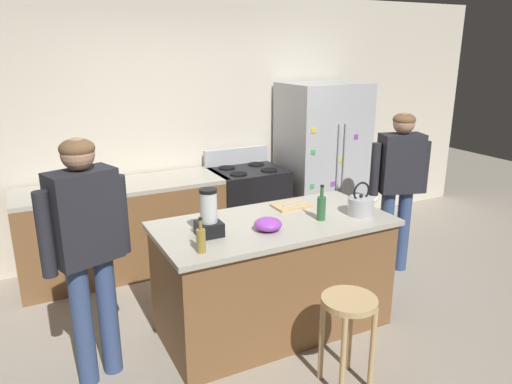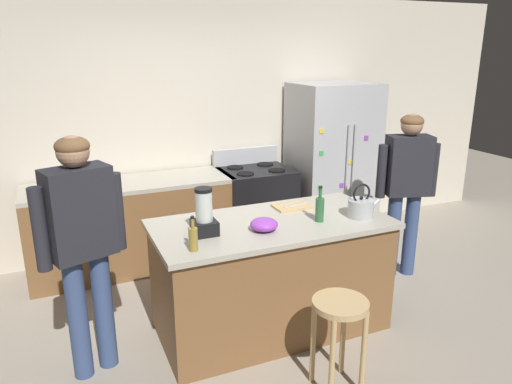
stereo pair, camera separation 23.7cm
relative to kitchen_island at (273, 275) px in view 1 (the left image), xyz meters
name	(u,v)px [view 1 (the left image)]	position (x,y,z in m)	size (l,w,h in m)	color
ground_plane	(273,326)	(0.00, 0.00, -0.45)	(14.00, 14.00, 0.00)	#9E9384
back_wall	(186,126)	(0.00, 1.95, 0.90)	(8.00, 0.10, 2.70)	beige
kitchen_island	(273,275)	(0.00, 0.00, 0.00)	(1.80, 0.88, 0.90)	brown
back_counter_run	(126,228)	(-0.80, 1.55, 0.00)	(2.00, 0.64, 0.90)	brown
refrigerator	(321,161)	(1.46, 1.50, 0.44)	(0.90, 0.73, 1.79)	#B7BABF
stove_range	(248,208)	(0.52, 1.52, 0.01)	(0.76, 0.65, 1.08)	black
person_by_island_left	(87,240)	(-1.35, 0.00, 0.55)	(0.59, 0.33, 1.66)	#384C7A
person_by_sink_right	(399,178)	(1.57, 0.36, 0.51)	(0.59, 0.33, 1.59)	#384C7A
bar_stool	(348,318)	(0.09, -0.83, 0.05)	(0.36, 0.36, 0.64)	tan
blender_appliance	(209,216)	(-0.54, -0.04, 0.59)	(0.17, 0.17, 0.34)	black
bottle_olive_oil	(321,207)	(0.33, -0.13, 0.55)	(0.07, 0.07, 0.28)	#2D6638
bottle_vinegar	(201,240)	(-0.69, -0.28, 0.54)	(0.06, 0.06, 0.24)	olive
mixing_bowl	(268,224)	(-0.13, -0.14, 0.50)	(0.20, 0.20, 0.09)	purple
tea_kettle	(361,205)	(0.68, -0.18, 0.53)	(0.28, 0.20, 0.27)	#B7BABF
cutting_board	(292,206)	(0.29, 0.23, 0.46)	(0.30, 0.20, 0.02)	tan
chef_knife	(294,204)	(0.31, 0.23, 0.47)	(0.22, 0.03, 0.01)	#B7BABF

